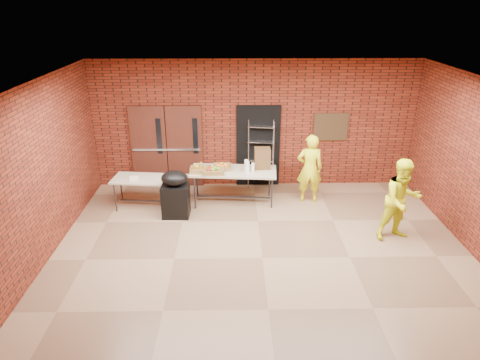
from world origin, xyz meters
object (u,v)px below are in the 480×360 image
Objects in this scene: wire_rack at (261,155)px; coffee_dispenser at (262,158)px; table_right at (233,173)px; volunteer_woman at (310,169)px; volunteer_man at (402,200)px; table_left at (150,181)px; covered_grill at (175,194)px.

coffee_dispenser is (-0.01, -0.76, 0.18)m from wire_rack.
table_right is at bearing -117.49° from wire_rack.
volunteer_man is (1.52, -1.76, 0.02)m from volunteer_woman.
wire_rack is 3.70m from volunteer_man.
table_right is at bearing 139.87° from volunteer_man.
table_left is at bearing 4.60° from volunteer_woman.
table_right is 1.21× the size of volunteer_man.
volunteer_woman is at bearing 14.48° from covered_grill.
table_left is 0.83m from covered_grill.
covered_grill is (-1.28, -0.67, -0.21)m from table_right.
table_left is (-2.62, -1.06, -0.24)m from wire_rack.
volunteer_woman is (3.07, 0.71, 0.29)m from covered_grill.
table_left is 1.64× the size of covered_grill.
wire_rack is 2.84m from table_left.
volunteer_woman is (1.09, -0.86, -0.05)m from wire_rack.
table_left is at bearing -170.62° from table_right.
volunteer_man is at bearing -35.36° from coffee_dispenser.
coffee_dispenser is at bearing 131.91° from volunteer_man.
coffee_dispenser reaches higher than covered_grill.
table_right is 1.24× the size of volunteer_woman.
wire_rack is 0.86× the size of table_right.
table_right is 0.76m from coffee_dispenser.
coffee_dispenser is 0.29× the size of volunteer_woman.
covered_grill is at bearing 154.40° from volunteer_man.
coffee_dispenser is at bearing 17.03° from table_right.
volunteer_man is (5.24, -1.56, 0.21)m from table_left.
volunteer_woman is 2.33m from volunteer_man.
wire_rack reaches higher than volunteer_woman.
covered_grill is 3.16m from volunteer_woman.
volunteer_woman reaches higher than table_right.
coffee_dispenser is 0.45× the size of covered_grill.
table_right is 1.79m from volunteer_woman.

